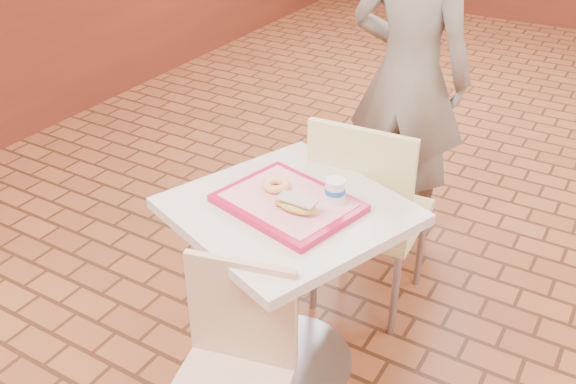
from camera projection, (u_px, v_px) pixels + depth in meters
The scene contains 8 objects.
main_table at pixel (288, 263), 2.46m from camera, with size 0.75×0.75×0.79m.
chair_main_front at pixel (233, 366), 2.11m from camera, with size 0.45×0.45×0.81m.
chair_main_back at pixel (367, 208), 2.77m from camera, with size 0.48×0.48×0.97m.
customer at pixel (409, 76), 3.23m from camera, with size 0.63×0.42×1.74m, color #75685A.
serving_tray at pixel (288, 203), 2.32m from camera, with size 0.47×0.37×0.03m.
ring_donut at pixel (276, 185), 2.37m from camera, with size 0.10×0.10×0.03m, color #E6A053.
long_john_donut at pixel (296, 205), 2.23m from camera, with size 0.17×0.08×0.05m.
paper_cup at pixel (335, 191), 2.27m from camera, with size 0.07×0.07×0.09m.
Camera 1 is at (-0.23, -2.39, 2.04)m, focal length 40.00 mm.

